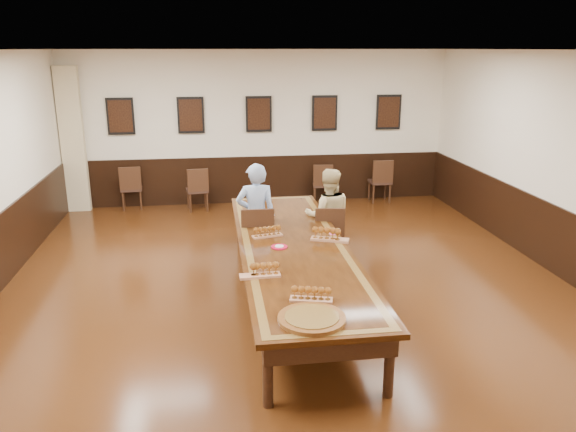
{
  "coord_description": "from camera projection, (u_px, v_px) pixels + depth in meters",
  "views": [
    {
      "loc": [
        -1.02,
        -6.83,
        3.22
      ],
      "look_at": [
        0.0,
        0.5,
        1.0
      ],
      "focal_mm": 35.0,
      "sensor_mm": 36.0,
      "label": 1
    }
  ],
  "objects": [
    {
      "name": "ceiling",
      "position": [
        294.0,
        49.0,
        6.62
      ],
      "size": [
        8.0,
        10.0,
        0.02
      ],
      "primitive_type": "cube",
      "color": "white",
      "rests_on": "floor"
    },
    {
      "name": "pink_phone",
      "position": [
        332.0,
        233.0,
        7.77
      ],
      "size": [
        0.08,
        0.15,
        0.01
      ],
      "primitive_type": "cube",
      "rotation": [
        0.0,
        0.0,
        -0.05
      ],
      "color": "#D34686",
      "rests_on": "conference_table"
    },
    {
      "name": "chair_man",
      "position": [
        257.0,
        238.0,
        8.34
      ],
      "size": [
        0.48,
        0.52,
        1.02
      ],
      "primitive_type": null,
      "rotation": [
        0.0,
        0.0,
        3.13
      ],
      "color": "#311E15",
      "rests_on": "floor"
    },
    {
      "name": "wall_back",
      "position": [
        259.0,
        128.0,
        11.83
      ],
      "size": [
        8.0,
        0.02,
        3.2
      ],
      "primitive_type": "cube",
      "color": "#ECE1C6",
      "rests_on": "floor"
    },
    {
      "name": "conference_table",
      "position": [
        293.0,
        255.0,
        7.36
      ],
      "size": [
        1.4,
        5.0,
        0.76
      ],
      "color": "black",
      "rests_on": "floor"
    },
    {
      "name": "person_man",
      "position": [
        256.0,
        217.0,
        8.36
      ],
      "size": [
        0.6,
        0.4,
        1.62
      ],
      "primitive_type": "imported",
      "rotation": [
        0.0,
        0.0,
        3.13
      ],
      "color": "#4A75BA",
      "rests_on": "floor"
    },
    {
      "name": "spare_chair_c",
      "position": [
        322.0,
        183.0,
        12.02
      ],
      "size": [
        0.47,
        0.5,
        0.88
      ],
      "primitive_type": null,
      "rotation": [
        0.0,
        0.0,
        3.0
      ],
      "color": "#311E15",
      "rests_on": "floor"
    },
    {
      "name": "spare_chair_b",
      "position": [
        197.0,
        189.0,
        11.51
      ],
      "size": [
        0.49,
        0.52,
        0.9
      ],
      "primitive_type": null,
      "rotation": [
        0.0,
        0.0,
        3.3
      ],
      "color": "#311E15",
      "rests_on": "floor"
    },
    {
      "name": "flight_d",
      "position": [
        311.0,
        294.0,
        5.68
      ],
      "size": [
        0.45,
        0.24,
        0.16
      ],
      "color": "#9D6342",
      "rests_on": "conference_table"
    },
    {
      "name": "flight_b",
      "position": [
        329.0,
        235.0,
        7.46
      ],
      "size": [
        0.53,
        0.31,
        0.19
      ],
      "color": "#9D6342",
      "rests_on": "conference_table"
    },
    {
      "name": "flight_c",
      "position": [
        261.0,
        270.0,
        6.29
      ],
      "size": [
        0.47,
        0.16,
        0.17
      ],
      "color": "#9D6342",
      "rests_on": "conference_table"
    },
    {
      "name": "spare_chair_d",
      "position": [
        380.0,
        180.0,
        12.16
      ],
      "size": [
        0.45,
        0.49,
        0.94
      ],
      "primitive_type": null,
      "rotation": [
        0.0,
        0.0,
        3.12
      ],
      "color": "#311E15",
      "rests_on": "floor"
    },
    {
      "name": "floor",
      "position": [
        293.0,
        298.0,
        7.54
      ],
      "size": [
        8.0,
        10.0,
        0.02
      ],
      "primitive_type": "cube",
      "color": "black",
      "rests_on": "ground"
    },
    {
      "name": "red_plate_grp",
      "position": [
        279.0,
        247.0,
        7.22
      ],
      "size": [
        0.21,
        0.21,
        0.03
      ],
      "color": "#BC0C2D",
      "rests_on": "conference_table"
    },
    {
      "name": "chair_woman",
      "position": [
        328.0,
        234.0,
        8.61
      ],
      "size": [
        0.5,
        0.53,
        0.95
      ],
      "primitive_type": null,
      "rotation": [
        0.0,
        0.0,
        3.03
      ],
      "color": "#311E15",
      "rests_on": "floor"
    },
    {
      "name": "curtain",
      "position": [
        73.0,
        140.0,
        11.2
      ],
      "size": [
        0.45,
        0.18,
        2.9
      ],
      "primitive_type": "cube",
      "color": "#CBB88B",
      "rests_on": "floor"
    },
    {
      "name": "person_woman",
      "position": [
        328.0,
        216.0,
        8.63
      ],
      "size": [
        0.8,
        0.65,
        1.48
      ],
      "primitive_type": "imported",
      "rotation": [
        0.0,
        0.0,
        3.03
      ],
      "color": "#D9C388",
      "rests_on": "floor"
    },
    {
      "name": "flight_a",
      "position": [
        267.0,
        232.0,
        7.63
      ],
      "size": [
        0.43,
        0.21,
        0.15
      ],
      "color": "#9D6342",
      "rests_on": "conference_table"
    },
    {
      "name": "carved_platter",
      "position": [
        312.0,
        318.0,
        5.29
      ],
      "size": [
        0.83,
        0.83,
        0.05
      ],
      "color": "#542C10",
      "rests_on": "conference_table"
    },
    {
      "name": "spare_chair_a",
      "position": [
        131.0,
        187.0,
        11.62
      ],
      "size": [
        0.46,
        0.5,
        0.92
      ],
      "primitive_type": null,
      "rotation": [
        0.0,
        0.0,
        3.22
      ],
      "color": "#311E15",
      "rests_on": "floor"
    },
    {
      "name": "posters",
      "position": [
        259.0,
        114.0,
        11.68
      ],
      "size": [
        6.14,
        0.04,
        0.74
      ],
      "color": "black",
      "rests_on": "wall_back"
    },
    {
      "name": "wainscoting",
      "position": [
        293.0,
        263.0,
        7.4
      ],
      "size": [
        8.0,
        10.0,
        1.0
      ],
      "color": "black",
      "rests_on": "floor"
    }
  ]
}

